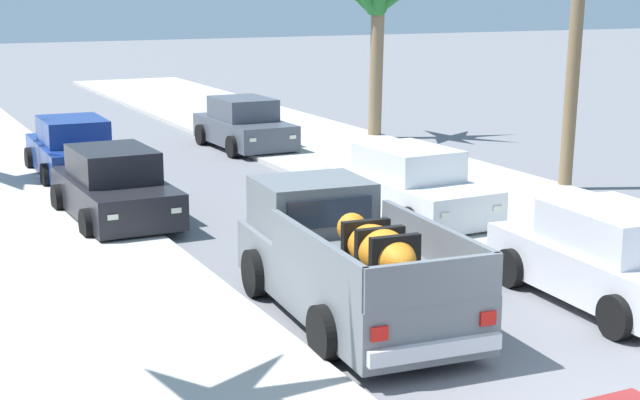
{
  "coord_description": "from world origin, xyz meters",
  "views": [
    {
      "loc": [
        -7.57,
        -7.68,
        4.8
      ],
      "look_at": [
        -0.5,
        7.06,
        1.2
      ],
      "focal_mm": 54.58,
      "sensor_mm": 36.0,
      "label": 1
    }
  ],
  "objects_px": {
    "car_left_far": "(115,188)",
    "car_right_far": "(409,187)",
    "car_right_mid": "(244,125)",
    "car_right_near": "(73,150)",
    "car_left_mid": "(611,260)",
    "pickup_truck": "(347,263)"
  },
  "relations": [
    {
      "from": "car_left_far",
      "to": "car_right_far",
      "type": "bearing_deg",
      "value": -24.29
    },
    {
      "from": "car_right_mid",
      "to": "car_left_far",
      "type": "height_order",
      "value": "same"
    },
    {
      "from": "car_right_near",
      "to": "car_left_mid",
      "type": "bearing_deg",
      "value": -69.1
    },
    {
      "from": "car_left_far",
      "to": "car_right_far",
      "type": "xyz_separation_m",
      "value": [
        5.6,
        -2.53,
        0.0
      ]
    },
    {
      "from": "car_right_mid",
      "to": "car_right_far",
      "type": "distance_m",
      "value": 10.05
    },
    {
      "from": "car_left_mid",
      "to": "pickup_truck",
      "type": "bearing_deg",
      "value": 161.57
    },
    {
      "from": "car_right_near",
      "to": "car_right_mid",
      "type": "height_order",
      "value": "same"
    },
    {
      "from": "pickup_truck",
      "to": "car_right_far",
      "type": "distance_m",
      "value": 6.24
    },
    {
      "from": "car_right_near",
      "to": "car_left_mid",
      "type": "height_order",
      "value": "same"
    },
    {
      "from": "car_right_mid",
      "to": "car_right_far",
      "type": "bearing_deg",
      "value": -91.17
    },
    {
      "from": "car_right_mid",
      "to": "car_left_far",
      "type": "relative_size",
      "value": 1.0
    },
    {
      "from": "car_right_near",
      "to": "car_left_far",
      "type": "distance_m",
      "value": 5.22
    },
    {
      "from": "car_right_near",
      "to": "car_right_mid",
      "type": "xyz_separation_m",
      "value": [
        5.57,
        2.3,
        0.0
      ]
    },
    {
      "from": "car_left_mid",
      "to": "car_left_far",
      "type": "distance_m",
      "value": 10.27
    },
    {
      "from": "car_right_near",
      "to": "car_left_mid",
      "type": "xyz_separation_m",
      "value": [
        5.3,
        -13.87,
        0.0
      ]
    },
    {
      "from": "car_right_mid",
      "to": "car_left_far",
      "type": "distance_m",
      "value": 9.5
    },
    {
      "from": "car_right_mid",
      "to": "car_right_far",
      "type": "height_order",
      "value": "same"
    },
    {
      "from": "car_left_mid",
      "to": "car_right_near",
      "type": "bearing_deg",
      "value": 110.9
    },
    {
      "from": "pickup_truck",
      "to": "car_right_far",
      "type": "xyz_separation_m",
      "value": [
        3.95,
        4.84,
        -0.1
      ]
    },
    {
      "from": "pickup_truck",
      "to": "car_right_far",
      "type": "bearing_deg",
      "value": 50.76
    },
    {
      "from": "car_right_mid",
      "to": "car_left_mid",
      "type": "bearing_deg",
      "value": -90.96
    },
    {
      "from": "car_left_mid",
      "to": "car_right_mid",
      "type": "bearing_deg",
      "value": 89.04
    }
  ]
}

